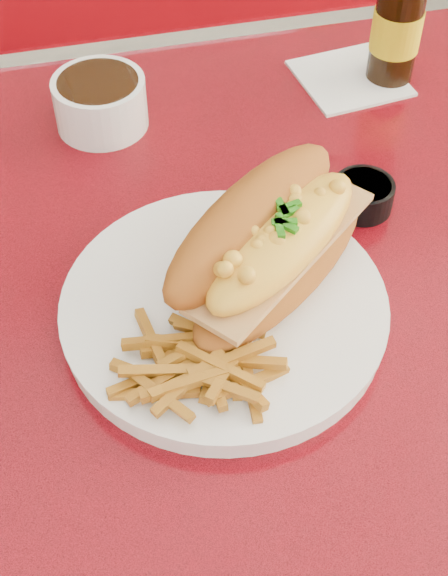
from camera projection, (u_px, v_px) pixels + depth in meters
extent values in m
plane|color=beige|center=(266.00, 570.00, 1.35)|extent=(8.00, 8.00, 0.00)
cube|color=red|center=(296.00, 268.00, 0.79)|extent=(1.20, 0.80, 0.04)
cube|color=white|center=(205.00, 50.00, 1.05)|extent=(1.22, 0.03, 0.04)
cylinder|color=white|center=(277.00, 460.00, 1.07)|extent=(0.09, 0.09, 0.72)
cylinder|color=white|center=(266.00, 566.00, 1.34)|extent=(0.52, 0.52, 0.03)
cube|color=maroon|center=(169.00, 173.00, 1.68)|extent=(1.20, 0.50, 0.45)
cylinder|color=white|center=(224.00, 311.00, 0.71)|extent=(0.30, 0.30, 0.02)
cylinder|color=white|center=(224.00, 302.00, 0.71)|extent=(0.30, 0.30, 0.00)
ellipsoid|color=#AB5B1B|center=(281.00, 265.00, 0.71)|extent=(0.23, 0.21, 0.05)
cube|color=tan|center=(283.00, 250.00, 0.69)|extent=(0.20, 0.18, 0.01)
ellipsoid|color=yellow|center=(283.00, 240.00, 0.68)|extent=(0.20, 0.18, 0.05)
ellipsoid|color=#AB5B1B|center=(253.00, 221.00, 0.69)|extent=(0.24, 0.22, 0.09)
cube|color=#B8B7BC|center=(298.00, 281.00, 0.72)|extent=(0.05, 0.12, 0.00)
cube|color=#B8B7BC|center=(255.00, 232.00, 0.77)|extent=(0.03, 0.03, 0.00)
cylinder|color=white|center=(100.00, 103.00, 0.89)|extent=(0.13, 0.13, 0.06)
cylinder|color=black|center=(98.00, 84.00, 0.87)|extent=(0.11, 0.11, 0.01)
cylinder|color=black|center=(363.00, 195.00, 0.81)|extent=(0.06, 0.06, 0.03)
cylinder|color=#E37452|center=(365.00, 186.00, 0.80)|extent=(0.05, 0.05, 0.01)
cylinder|color=black|center=(397.00, 24.00, 0.92)|extent=(0.06, 0.06, 0.14)
cylinder|color=gold|center=(397.00, 30.00, 0.92)|extent=(0.07, 0.07, 0.05)
cube|color=white|center=(350.00, 78.00, 0.97)|extent=(0.13, 0.13, 0.00)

